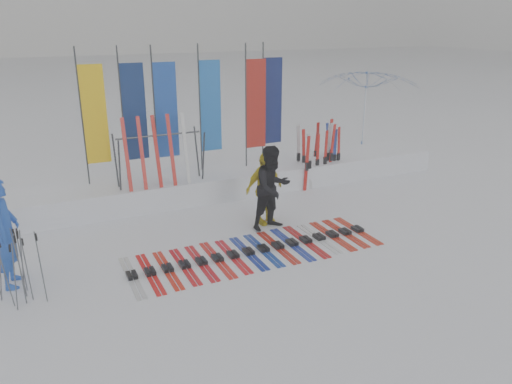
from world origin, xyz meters
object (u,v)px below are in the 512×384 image
person_blue (5,233)px  person_black (273,188)px  tent_canopy (366,112)px  ski_row (255,250)px  person_yellow (264,188)px  ski_rack (160,152)px

person_blue → person_black: bearing=-78.0°
tent_canopy → person_blue: bearing=-157.3°
person_blue → ski_row: bearing=-89.9°
person_yellow → ski_rack: 2.73m
person_blue → person_black: person_blue is taller
person_black → person_yellow: 0.35m
tent_canopy → ski_rack: size_ratio=1.58×
person_black → tent_canopy: tent_canopy is taller
person_yellow → ski_rack: size_ratio=0.80×
ski_row → person_yellow: bearing=57.7°
person_yellow → tent_canopy: bearing=22.9°
person_black → ski_rack: 2.99m
person_blue → ski_rack: person_blue is taller
ski_row → ski_rack: 3.67m
ski_row → person_blue: bearing=171.5°
person_yellow → tent_canopy: 6.85m
ski_row → ski_rack: (-0.98, 3.27, 1.35)m
person_yellow → ski_row: bearing=-133.9°
person_black → ski_rack: size_ratio=0.91×
ski_rack → person_blue: bearing=-142.1°
person_black → tent_canopy: 7.01m
person_yellow → person_black: bearing=-95.2°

